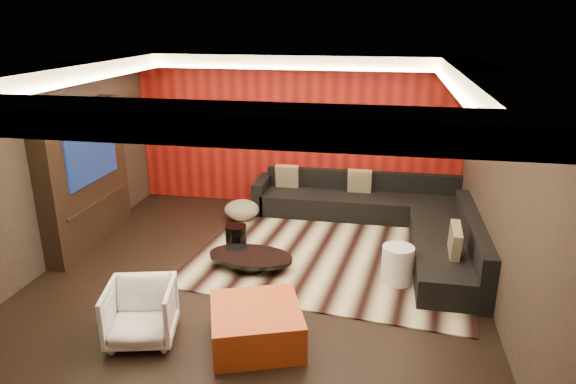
% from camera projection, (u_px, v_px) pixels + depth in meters
% --- Properties ---
extents(floor, '(6.00, 6.00, 0.02)m').
position_uv_depth(floor, '(259.00, 277.00, 7.10)').
color(floor, black).
rests_on(floor, ground).
extents(ceiling, '(6.00, 6.00, 0.02)m').
position_uv_depth(ceiling, '(254.00, 69.00, 6.19)').
color(ceiling, silver).
rests_on(ceiling, ground).
extents(wall_back, '(6.00, 0.02, 2.80)m').
position_uv_depth(wall_back, '(296.00, 132.00, 9.45)').
color(wall_back, black).
rests_on(wall_back, ground).
extents(wall_left, '(0.02, 6.00, 2.80)m').
position_uv_depth(wall_left, '(48.00, 168.00, 7.18)').
color(wall_left, black).
rests_on(wall_left, ground).
extents(wall_right, '(0.02, 6.00, 2.80)m').
position_uv_depth(wall_right, '(501.00, 194.00, 6.12)').
color(wall_right, black).
rests_on(wall_right, ground).
extents(red_feature_wall, '(5.98, 0.05, 2.78)m').
position_uv_depth(red_feature_wall, '(296.00, 132.00, 9.41)').
color(red_feature_wall, '#6B0C0A').
rests_on(red_feature_wall, ground).
extents(soffit_back, '(6.00, 0.60, 0.22)m').
position_uv_depth(soffit_back, '(294.00, 61.00, 8.74)').
color(soffit_back, silver).
rests_on(soffit_back, ground).
extents(soffit_front, '(6.00, 0.60, 0.22)m').
position_uv_depth(soffit_front, '(163.00, 120.00, 3.72)').
color(soffit_front, silver).
rests_on(soffit_front, ground).
extents(soffit_left, '(0.60, 4.80, 0.22)m').
position_uv_depth(soffit_left, '(54.00, 74.00, 6.70)').
color(soffit_left, silver).
rests_on(soffit_left, ground).
extents(soffit_right, '(0.60, 4.80, 0.22)m').
position_uv_depth(soffit_right, '(488.00, 84.00, 5.76)').
color(soffit_right, silver).
rests_on(soffit_right, ground).
extents(cove_back, '(4.80, 0.08, 0.04)m').
position_uv_depth(cove_back, '(290.00, 68.00, 8.45)').
color(cove_back, '#FFD899').
rests_on(cove_back, ground).
extents(cove_front, '(4.80, 0.08, 0.04)m').
position_uv_depth(cove_front, '(182.00, 124.00, 4.07)').
color(cove_front, '#FFD899').
rests_on(cove_front, ground).
extents(cove_left, '(0.08, 4.80, 0.04)m').
position_uv_depth(cove_left, '(79.00, 82.00, 6.67)').
color(cove_left, '#FFD899').
rests_on(cove_left, ground).
extents(cove_right, '(0.08, 4.80, 0.04)m').
position_uv_depth(cove_right, '(456.00, 91.00, 5.85)').
color(cove_right, '#FFD899').
rests_on(cove_right, ground).
extents(tv_surround, '(0.30, 2.00, 2.20)m').
position_uv_depth(tv_surround, '(85.00, 177.00, 7.80)').
color(tv_surround, black).
rests_on(tv_surround, ground).
extents(tv_screen, '(0.04, 1.30, 0.80)m').
position_uv_depth(tv_screen, '(92.00, 155.00, 7.66)').
color(tv_screen, black).
rests_on(tv_screen, ground).
extents(tv_shelf, '(0.04, 1.60, 0.04)m').
position_uv_depth(tv_shelf, '(98.00, 202.00, 7.90)').
color(tv_shelf, black).
rests_on(tv_shelf, ground).
extents(rug, '(4.32, 3.44, 0.02)m').
position_uv_depth(rug, '(332.00, 258.00, 7.61)').
color(rug, '#BDB48A').
rests_on(rug, floor).
extents(coffee_table, '(1.29, 1.29, 0.20)m').
position_uv_depth(coffee_table, '(251.00, 261.00, 7.26)').
color(coffee_table, black).
rests_on(coffee_table, rug).
extents(drum_stool, '(0.41, 0.41, 0.38)m').
position_uv_depth(drum_stool, '(236.00, 237.00, 7.84)').
color(drum_stool, black).
rests_on(drum_stool, rug).
extents(striped_pouf, '(0.61, 0.61, 0.34)m').
position_uv_depth(striped_pouf, '(242.00, 210.00, 9.01)').
color(striped_pouf, beige).
rests_on(striped_pouf, rug).
extents(white_side_table, '(0.48, 0.48, 0.53)m').
position_uv_depth(white_side_table, '(397.00, 265.00, 6.85)').
color(white_side_table, silver).
rests_on(white_side_table, floor).
extents(orange_ottoman, '(1.23, 1.23, 0.43)m').
position_uv_depth(orange_ottoman, '(256.00, 325.00, 5.59)').
color(orange_ottoman, '#A03714').
rests_on(orange_ottoman, floor).
extents(armchair, '(0.87, 0.88, 0.67)m').
position_uv_depth(armchair, '(141.00, 313.00, 5.61)').
color(armchair, silver).
rests_on(armchair, floor).
extents(sectional_sofa, '(3.65, 3.50, 0.75)m').
position_uv_depth(sectional_sofa, '(388.00, 218.00, 8.45)').
color(sectional_sofa, black).
rests_on(sectional_sofa, floor).
extents(throw_pillows, '(2.97, 2.79, 0.50)m').
position_uv_depth(throw_pillows, '(358.00, 195.00, 8.44)').
color(throw_pillows, beige).
rests_on(throw_pillows, sectional_sofa).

